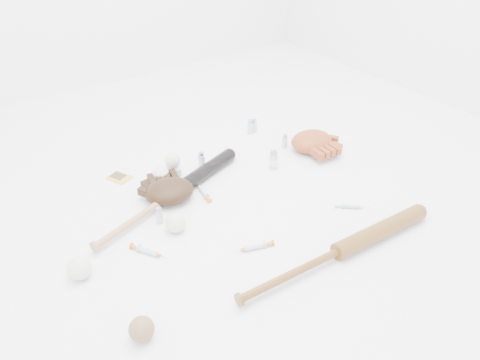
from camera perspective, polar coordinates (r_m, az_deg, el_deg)
bat_dark at (r=1.87m, az=-8.43°, el=-1.79°), size 0.79×0.32×0.06m
bat_wood at (r=1.62m, az=11.90°, el=-8.50°), size 0.85×0.10×0.06m
glove_dark at (r=1.87m, az=-8.61°, el=-1.32°), size 0.28×0.28×0.08m
glove_tan at (r=2.22m, az=8.74°, el=4.72°), size 0.26×0.26×0.09m
trading_card at (r=2.07m, az=-14.52°, el=0.29°), size 0.10×0.12×0.01m
pedestal at (r=2.04m, az=-8.11°, el=1.19°), size 0.08×0.08×0.04m
baseball_on_pedestal at (r=2.01m, az=-8.22°, el=2.42°), size 0.07×0.07×0.07m
baseball_left at (r=1.61m, az=-19.01°, el=-10.12°), size 0.08×0.08×0.08m
baseball_upper at (r=1.98m, az=-9.66°, el=0.54°), size 0.08×0.08×0.08m
baseball_mid at (r=1.71m, az=-7.85°, el=-5.21°), size 0.07×0.07×0.07m
baseball_aged at (r=1.39m, az=-11.91°, el=-17.36°), size 0.07×0.07×0.07m
syringe_0 at (r=1.65m, az=-11.17°, el=-8.55°), size 0.11×0.16×0.02m
syringe_1 at (r=1.64m, az=1.80°, el=-8.15°), size 0.17×0.08×0.02m
syringe_2 at (r=1.90m, az=-4.48°, el=-1.49°), size 0.06×0.16×0.02m
syringe_3 at (r=1.87m, az=13.34°, el=-3.13°), size 0.13×0.12×0.02m
vial_0 at (r=2.22m, az=5.46°, el=4.73°), size 0.03×0.03×0.07m
vial_1 at (r=2.35m, az=1.74°, el=6.64°), size 0.03×0.03×0.07m
vial_2 at (r=2.06m, az=-4.73°, el=2.46°), size 0.03×0.03×0.07m
vial_3 at (r=2.05m, az=4.10°, el=2.46°), size 0.04×0.04×0.08m
vial_4 at (r=1.76m, az=-9.82°, el=-4.27°), size 0.03×0.03×0.07m
vial_5 at (r=2.34m, az=1.27°, el=6.52°), size 0.03×0.03×0.07m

